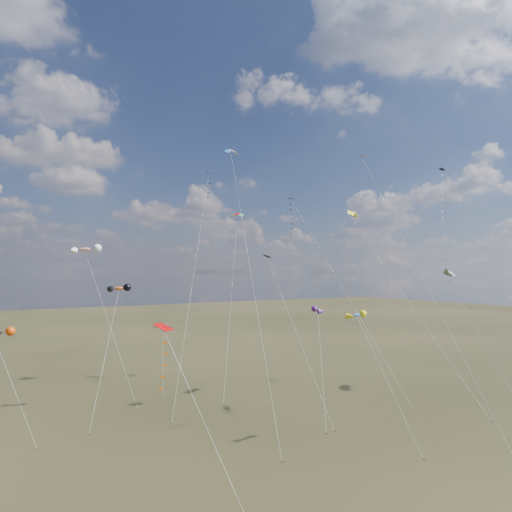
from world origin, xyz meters
TOP-DOWN VIEW (x-y plane):
  - ground at (0.00, 0.00)m, footprint 400.00×400.00m
  - diamond_black_high at (14.69, 29.38)m, footprint 3.35×22.53m
  - diamond_navy_tall at (1.33, 34.81)m, footprint 13.31×17.49m
  - diamond_black_mid at (2.76, 16.18)m, footprint 1.49×12.09m
  - diamond_red_low at (-18.69, -1.05)m, footprint 3.44×11.49m
  - diamond_navy_right at (19.47, 4.99)m, footprint 3.73×18.00m
  - diamond_orange_center at (11.45, 5.82)m, footprint 5.23×23.11m
  - parafoil_yellow at (16.34, 18.09)m, footprint 6.04×18.89m
  - parafoil_blue_white at (4.93, 33.16)m, footprint 12.13×29.97m
  - parafoil_striped at (29.94, 12.21)m, footprint 5.17×14.02m
  - parafoil_tricolor at (6.66, 34.53)m, footprint 9.87×13.02m
  - novelty_orange_black at (-13.70, 29.11)m, footprint 6.58×9.37m
  - novelty_white_purple at (6.83, 14.44)m, footprint 5.34×8.14m
  - novelty_redwhite_stripe at (-15.81, 39.57)m, footprint 6.00×14.79m
  - novelty_blue_yellow at (3.77, 4.51)m, footprint 2.97×7.31m

SIDE VIEW (x-z plane):
  - ground at x=0.00m, z-range 0.00..0.00m
  - diamond_red_low at x=-18.69m, z-range 4.07..17.68m
  - novelty_white_purple at x=6.83m, z-range 5.89..18.64m
  - novelty_blue_yellow at x=3.77m, z-range 6.06..19.14m
  - diamond_black_mid at x=2.76m, z-range 4.32..23.54m
  - novelty_orange_black at x=-13.70m, z-range 7.13..22.66m
  - parafoil_striped at x=29.94m, z-range 8.17..26.17m
  - novelty_redwhite_stripe at x=-15.81m, z-range 9.75..30.77m
  - diamond_orange_center at x=11.45m, z-range 6.05..38.30m
  - diamond_black_high at x=14.69m, z-range 9.90..39.11m
  - diamond_navy_right at x=19.47m, z-range 10.09..40.00m
  - parafoil_yellow at x=16.34m, z-range 12.38..38.71m
  - parafoil_tricolor at x=6.66m, z-range 12.77..39.76m
  - diamond_navy_tall at x=1.33m, z-range 11.87..44.96m
  - parafoil_blue_white at x=4.93m, z-range 17.61..54.57m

